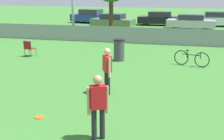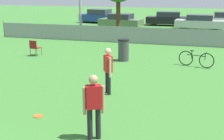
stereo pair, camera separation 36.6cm
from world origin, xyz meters
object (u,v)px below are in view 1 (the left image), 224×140
player_thrower_red (107,68)px  frisbee_disc (40,117)px  parked_car_dark (160,19)px  parked_car_white (216,19)px  trash_bin (119,50)px  parked_car_silver (191,22)px  parked_car_blue (91,16)px  parked_car_olive (113,21)px  bicycle_sideline (191,58)px  folding_chair_sideline (29,47)px  player_defender_red (98,103)px

player_thrower_red → frisbee_disc: player_thrower_red is taller
parked_car_dark → parked_car_white: parked_car_white is taller
parked_car_dark → trash_bin: bearing=-94.3°
parked_car_silver → parked_car_white: (2.33, 3.03, 0.03)m
parked_car_blue → parked_car_olive: size_ratio=1.08×
parked_car_white → bicycle_sideline: bearing=-98.1°
parked_car_white → folding_chair_sideline: bearing=-122.6°
player_thrower_red → folding_chair_sideline: size_ratio=1.89×
parked_car_silver → player_defender_red: bearing=-92.7°
folding_chair_sideline → trash_bin: (4.96, 0.20, 0.06)m
player_defender_red → trash_bin: player_defender_red is taller
parked_car_olive → parked_car_white: (9.41, 3.99, 0.02)m
parked_car_silver → frisbee_disc: bearing=-98.0°
player_defender_red → parked_car_blue: player_defender_red is taller
frisbee_disc → player_thrower_red: bearing=62.1°
player_defender_red → parked_car_olive: (-5.17, 21.77, -0.26)m
parked_car_blue → bicycle_sideline: bearing=-48.2°
parked_car_white → player_thrower_red: bearing=-103.6°
parked_car_olive → bicycle_sideline: bearing=-55.1°
frisbee_disc → folding_chair_sideline: (-4.43, 7.48, 0.48)m
parked_car_blue → parked_car_olive: parked_car_blue is taller
frisbee_disc → parked_car_dark: size_ratio=0.06×
player_defender_red → parked_car_blue: 27.02m
parked_car_blue → parked_car_dark: (7.41, -0.44, -0.04)m
parked_car_olive → parked_car_dark: bearing=47.0°
parked_car_dark → player_thrower_red: bearing=-92.0°
parked_car_white → parked_car_olive: bearing=-158.2°
frisbee_disc → parked_car_white: size_ratio=0.07×
frisbee_disc → parked_car_silver: parked_car_silver is taller
folding_chair_sideline → parked_car_olive: 13.51m
parked_car_olive → parked_car_white: parked_car_white is taller
player_defender_red → bicycle_sideline: bearing=47.3°
frisbee_disc → trash_bin: size_ratio=0.25×
player_thrower_red → parked_car_dark: size_ratio=0.37×
trash_bin → parked_car_silver: size_ratio=0.26×
parked_car_blue → parked_car_white: (12.83, 0.14, -0.03)m
trash_bin → parked_car_silver: bearing=76.6°
player_thrower_red → bicycle_sideline: size_ratio=0.98×
player_thrower_red → parked_car_white: (4.92, 22.41, -0.24)m
bicycle_sideline → parked_car_silver: bearing=107.3°
folding_chair_sideline → parked_car_silver: size_ratio=0.20×
folding_chair_sideline → bicycle_sideline: folding_chair_sideline is taller
parked_car_silver → parked_car_dark: bearing=143.6°
parked_car_silver → parked_car_white: bearing=54.5°
player_defender_red → parked_car_olive: bearing=75.0°
frisbee_disc → parked_car_white: bearing=75.9°
player_thrower_red → trash_bin: size_ratio=1.46×
frisbee_disc → parked_car_olive: bearing=98.6°
parked_car_olive → parked_car_silver: (7.08, 0.95, -0.00)m
parked_car_blue → parked_car_dark: 7.43m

